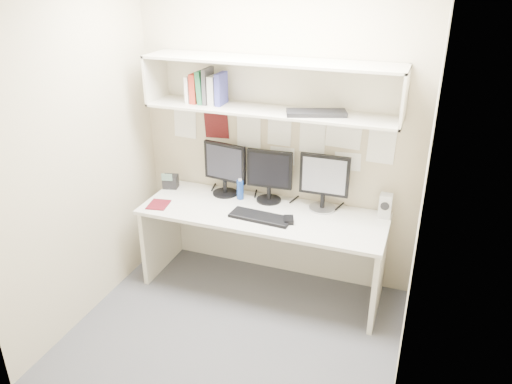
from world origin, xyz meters
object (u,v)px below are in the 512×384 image
(desk, at_px, (263,250))
(monitor_right, at_px, (324,180))
(keyboard, at_px, (260,217))
(monitor_center, at_px, (269,174))
(maroon_notebook, at_px, (159,205))
(desk_phone, at_px, (170,181))
(speaker, at_px, (385,206))
(monitor_left, at_px, (225,167))

(desk, xyz_separation_m, monitor_right, (0.44, 0.22, 0.62))
(desk, xyz_separation_m, keyboard, (0.02, -0.13, 0.38))
(desk, bearing_deg, monitor_center, 95.45)
(maroon_notebook, distance_m, desk_phone, 0.37)
(monitor_right, bearing_deg, speaker, 1.63)
(desk_phone, bearing_deg, speaker, -11.00)
(maroon_notebook, bearing_deg, keyboard, -5.42)
(monitor_left, xyz_separation_m, keyboard, (0.45, -0.34, -0.24))
(desk_phone, bearing_deg, monitor_right, -11.16)
(monitor_right, relative_size, maroon_notebook, 2.40)
(monitor_left, xyz_separation_m, monitor_right, (0.87, -0.00, 0.00))
(monitor_left, distance_m, monitor_right, 0.87)
(desk, distance_m, desk_phone, 1.05)
(monitor_center, distance_m, maroon_notebook, 0.96)
(monitor_left, distance_m, keyboard, 0.61)
(monitor_center, height_order, desk_phone, monitor_center)
(maroon_notebook, relative_size, desk_phone, 1.26)
(monitor_left, bearing_deg, keyboard, -28.51)
(desk, relative_size, monitor_right, 4.28)
(desk, distance_m, maroon_notebook, 0.95)
(desk, relative_size, monitor_left, 4.33)
(desk, height_order, monitor_right, monitor_right)
(monitor_center, bearing_deg, monitor_right, -3.63)
(speaker, bearing_deg, monitor_right, -178.34)
(monitor_center, height_order, monitor_right, monitor_right)
(desk, xyz_separation_m, speaker, (0.94, 0.24, 0.46))
(monitor_left, xyz_separation_m, maroon_notebook, (-0.44, -0.41, -0.25))
(keyboard, height_order, maroon_notebook, keyboard)
(desk, xyz_separation_m, monitor_left, (-0.42, 0.22, 0.62))
(desk, distance_m, keyboard, 0.40)
(maroon_notebook, height_order, desk_phone, desk_phone)
(monitor_center, bearing_deg, monitor_left, 176.39)
(monitor_center, distance_m, keyboard, 0.42)
(monitor_right, bearing_deg, monitor_left, 179.02)
(keyboard, bearing_deg, monitor_right, 43.47)
(keyboard, distance_m, maroon_notebook, 0.88)
(keyboard, bearing_deg, desk_phone, 167.07)
(monitor_left, bearing_deg, monitor_right, 9.10)
(desk, bearing_deg, keyboard, -79.78)
(desk, bearing_deg, speaker, 14.43)
(monitor_left, distance_m, monitor_center, 0.40)
(monitor_right, height_order, desk_phone, monitor_right)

